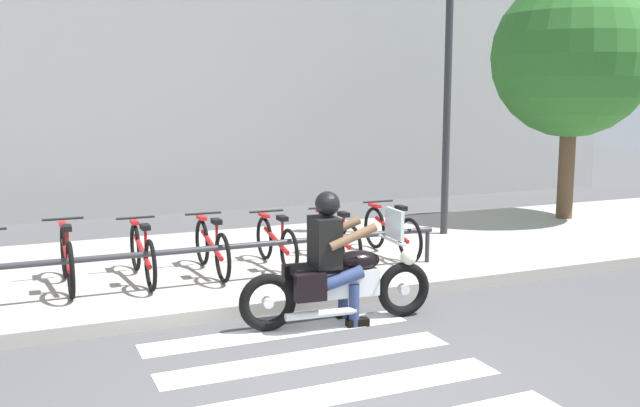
% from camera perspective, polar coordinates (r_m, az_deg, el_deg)
% --- Properties ---
extents(ground_plane, '(48.00, 48.00, 0.00)m').
position_cam_1_polar(ground_plane, '(5.95, 1.81, -14.98)').
color(ground_plane, '#4C4C4F').
extents(sidewalk, '(24.00, 4.40, 0.15)m').
position_cam_1_polar(sidewalk, '(9.86, -9.24, -5.07)').
color(sidewalk, '#A8A399').
rests_on(sidewalk, ground).
extents(crosswalk_stripe_2, '(2.80, 0.40, 0.01)m').
position_cam_1_polar(crosswalk_stripe_2, '(5.96, 2.14, -14.89)').
color(crosswalk_stripe_2, white).
rests_on(crosswalk_stripe_2, ground).
extents(crosswalk_stripe_3, '(2.80, 0.40, 0.01)m').
position_cam_1_polar(crosswalk_stripe_3, '(6.64, -0.94, -12.38)').
color(crosswalk_stripe_3, white).
rests_on(crosswalk_stripe_3, ground).
extents(crosswalk_stripe_4, '(2.80, 0.40, 0.01)m').
position_cam_1_polar(crosswalk_stripe_4, '(7.34, -3.40, -10.32)').
color(crosswalk_stripe_4, white).
rests_on(crosswalk_stripe_4, ground).
extents(motorcycle, '(2.14, 0.68, 1.20)m').
position_cam_1_polar(motorcycle, '(7.49, 1.55, -6.35)').
color(motorcycle, black).
rests_on(motorcycle, ground).
extents(rider, '(0.65, 0.57, 1.42)m').
position_cam_1_polar(rider, '(7.38, 0.98, -3.67)').
color(rider, black).
rests_on(rider, ground).
extents(bicycle_1, '(0.48, 1.67, 0.79)m').
position_cam_1_polar(bicycle_1, '(8.81, -19.75, -4.19)').
color(bicycle_1, black).
rests_on(bicycle_1, sidewalk).
extents(bicycle_2, '(0.48, 1.70, 0.74)m').
position_cam_1_polar(bicycle_2, '(8.91, -14.15, -3.93)').
color(bicycle_2, black).
rests_on(bicycle_2, sidewalk).
extents(bicycle_3, '(0.48, 1.62, 0.74)m').
position_cam_1_polar(bicycle_3, '(9.09, -8.73, -3.52)').
color(bicycle_3, black).
rests_on(bicycle_3, sidewalk).
extents(bicycle_4, '(0.48, 1.55, 0.72)m').
position_cam_1_polar(bicycle_4, '(9.35, -3.57, -3.16)').
color(bicycle_4, black).
rests_on(bicycle_4, sidewalk).
extents(bicycle_5, '(0.48, 1.55, 0.71)m').
position_cam_1_polar(bicycle_5, '(9.68, 1.28, -2.76)').
color(bicycle_5, black).
rests_on(bicycle_5, sidewalk).
extents(bicycle_6, '(0.48, 1.64, 0.75)m').
position_cam_1_polar(bicycle_6, '(10.07, 5.78, -2.28)').
color(bicycle_6, black).
rests_on(bicycle_6, sidewalk).
extents(bike_rack, '(5.82, 0.07, 0.49)m').
position_cam_1_polar(bike_rack, '(8.55, -7.77, -3.68)').
color(bike_rack, '#333338').
rests_on(bike_rack, sidewalk).
extents(street_lamp, '(0.28, 0.28, 4.63)m').
position_cam_1_polar(street_lamp, '(11.68, 10.29, 10.38)').
color(street_lamp, '#2D2D33').
rests_on(street_lamp, ground).
extents(tree_near_rack, '(2.91, 2.91, 4.57)m').
position_cam_1_polar(tree_near_rack, '(13.83, 19.68, 11.03)').
color(tree_near_rack, brown).
rests_on(tree_near_rack, ground).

